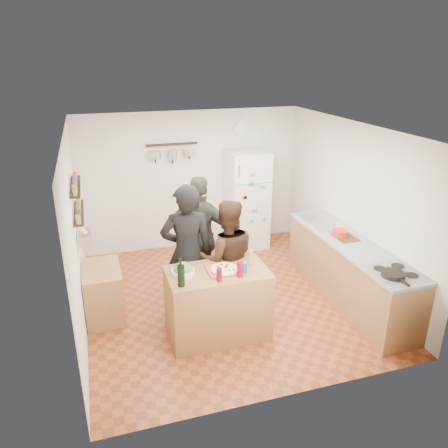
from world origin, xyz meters
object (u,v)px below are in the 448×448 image
object	(u,v)px
person_left	(187,253)
skillet	(393,274)
pepper_mill	(251,259)
salad_bowl	(183,272)
salt_canister	(244,267)
person_back	(201,237)
fridge	(247,200)
prep_island	(218,303)
person_center	(227,259)
red_bowl	(340,233)
wall_clock	(242,128)
counter_run	(349,272)
wine_bottle	(181,276)
side_table	(104,292)

from	to	relation	value
person_left	skillet	xyz separation A→B (m)	(2.23, -1.29, -0.00)
pepper_mill	salad_bowl	bearing A→B (deg)	180.00
salt_canister	person_back	xyz separation A→B (m)	(-0.23, 1.22, -0.07)
fridge	prep_island	bearing A→B (deg)	-117.18
pepper_mill	fridge	xyz separation A→B (m)	(0.87, 2.51, -0.09)
salt_canister	person_center	xyz separation A→B (m)	(-0.04, 0.56, -0.14)
person_back	red_bowl	xyz separation A→B (m)	(1.95, -0.57, 0.06)
prep_island	person_back	size ratio (longest dim) A/B	0.69
person_back	wall_clock	world-z (taller)	wall_clock
counter_run	salt_canister	bearing A→B (deg)	-167.80
salad_bowl	person_center	world-z (taller)	person_center
person_left	prep_island	bearing A→B (deg)	125.04
prep_island	wall_clock	xyz separation A→B (m)	(1.32, 2.89, 1.69)
salt_canister	person_back	bearing A→B (deg)	100.78
person_left	person_back	world-z (taller)	person_left
wine_bottle	counter_run	xyz separation A→B (m)	(2.57, 0.48, -0.59)
wine_bottle	fridge	distance (m)	3.32
prep_island	salad_bowl	bearing A→B (deg)	173.21
red_bowl	prep_island	bearing A→B (deg)	-165.36
red_bowl	wall_clock	xyz separation A→B (m)	(-0.70, 2.37, 1.19)
fridge	red_bowl	bearing A→B (deg)	-71.02
salad_bowl	skillet	distance (m)	2.52
prep_island	person_back	xyz separation A→B (m)	(0.07, 1.10, 0.45)
pepper_mill	person_back	size ratio (longest dim) A/B	0.09
wine_bottle	prep_island	bearing A→B (deg)	23.75
salad_bowl	fridge	bearing A→B (deg)	55.36
pepper_mill	fridge	size ratio (longest dim) A/B	0.09
prep_island	pepper_mill	xyz separation A→B (m)	(0.45, 0.05, 0.54)
counter_run	prep_island	bearing A→B (deg)	-172.78
pepper_mill	wall_clock	distance (m)	3.19
person_back	red_bowl	bearing A→B (deg)	-168.29
salt_canister	red_bowl	distance (m)	1.83
prep_island	skillet	world-z (taller)	skillet
wall_clock	wine_bottle	bearing A→B (deg)	-120.26
salad_bowl	salt_canister	xyz separation A→B (m)	(0.72, -0.17, 0.04)
red_bowl	fridge	xyz separation A→B (m)	(-0.70, 2.04, -0.06)
counter_run	wall_clock	distance (m)	3.22
prep_island	side_table	bearing A→B (deg)	147.83
person_center	fridge	world-z (taller)	fridge
wine_bottle	person_left	world-z (taller)	person_left
prep_island	fridge	distance (m)	2.91
wine_bottle	salad_bowl	bearing A→B (deg)	73.50
side_table	salad_bowl	bearing A→B (deg)	-40.48
skillet	fridge	world-z (taller)	fridge
prep_island	salad_bowl	world-z (taller)	salad_bowl
salad_bowl	fridge	world-z (taller)	fridge
person_center	side_table	distance (m)	1.75
person_back	wall_clock	xyz separation A→B (m)	(1.25, 1.79, 1.24)
prep_island	person_left	xyz separation A→B (m)	(-0.26, 0.53, 0.50)
person_left	person_center	xyz separation A→B (m)	(0.52, -0.09, -0.12)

